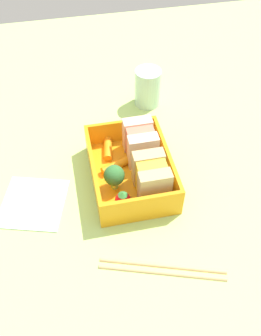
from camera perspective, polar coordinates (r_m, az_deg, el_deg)
The scene contains 12 objects.
ground_plane at distance 65.20cm, azimuth -0.00°, elevation -2.16°, with size 120.00×120.00×2.00cm, color #B3D874.
bento_tray at distance 63.97cm, azimuth -0.00°, elevation -1.25°, with size 17.80×12.97×1.20cm, color orange.
bento_rim at distance 61.88cm, azimuth -0.00°, elevation 0.42°, with size 17.80×12.97×4.37cm.
sandwich_left at distance 64.27cm, azimuth 1.47°, elevation 3.93°, with size 6.46×5.03×6.28cm.
sandwich_center_left at distance 59.01cm, azimuth 3.18°, elevation -1.42°, with size 6.46×5.03×6.28cm.
carrot_stick_left at distance 66.80cm, azimuth -3.49°, elevation 3.06°, with size 1.45×1.45×5.18cm, color orange.
carrot_stick_far_left at distance 63.84cm, azimuth -2.34°, elevation 0.35°, with size 1.43×1.43×5.02cm, color orange.
broccoli_floret at distance 59.57cm, azimuth -2.50°, elevation -1.20°, with size 3.40×3.40×4.66cm.
strawberry_far_left at distance 58.39cm, azimuth -1.16°, elevation -4.83°, with size 2.54×2.54×3.14cm.
chopstick_pair at distance 54.99cm, azimuth 4.93°, elevation -14.98°, with size 7.31×17.74×0.70cm.
drinking_glass at distance 77.05cm, azimuth 2.64°, elevation 12.17°, with size 5.25×5.25×7.72cm, color silver.
folded_napkin at distance 63.00cm, azimuth -14.59°, elevation -5.14°, with size 10.32×10.01×0.40cm, color silver.
Camera 1 is at (40.52, -8.44, 49.38)cm, focal length 40.00 mm.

